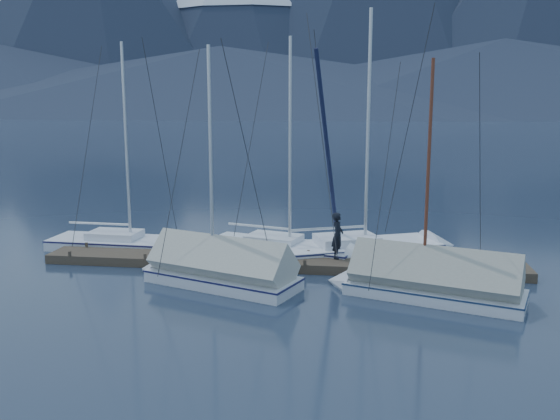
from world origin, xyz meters
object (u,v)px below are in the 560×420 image
object	(u,v)px
sailboat_open_mid	(301,252)
person	(338,236)
sailboat_open_left	(142,246)
sailboat_covered_near	(419,284)
sailboat_covered_far	(210,271)
sailboat_open_right	(377,250)

from	to	relation	value
sailboat_open_mid	person	distance (m)	2.29
sailboat_open_left	sailboat_covered_near	size ratio (longest dim) A/B	1.13
sailboat_open_left	sailboat_covered_far	size ratio (longest dim) A/B	1.07
sailboat_open_left	person	world-z (taller)	sailboat_open_left
sailboat_covered_near	person	bearing A→B (deg)	132.09
sailboat_open_right	sailboat_covered_near	bearing A→B (deg)	-77.05
sailboat_open_left	sailboat_open_right	world-z (taller)	sailboat_open_right
sailboat_covered_far	person	world-z (taller)	sailboat_covered_far
sailboat_open_right	person	size ratio (longest dim) A/B	6.08
sailboat_open_mid	sailboat_covered_near	world-z (taller)	sailboat_open_mid
sailboat_open_left	sailboat_open_mid	size ratio (longest dim) A/B	0.99
sailboat_covered_near	person	size ratio (longest dim) A/B	4.73
sailboat_open_mid	sailboat_covered_far	xyz separation A→B (m)	(-2.70, -4.05, 0.26)
sailboat_covered_far	person	bearing A→B (deg)	32.47
sailboat_open_mid	sailboat_covered_far	distance (m)	4.87
sailboat_covered_near	person	world-z (taller)	sailboat_covered_near
sailboat_covered_near	sailboat_open_left	bearing A→B (deg)	157.65
sailboat_covered_near	sailboat_covered_far	size ratio (longest dim) A/B	0.95
sailboat_covered_far	person	size ratio (longest dim) A/B	5.00
person	sailboat_open_left	bearing A→B (deg)	88.61
sailboat_open_right	sailboat_covered_far	world-z (taller)	sailboat_open_right
sailboat_open_mid	sailboat_open_right	distance (m)	3.15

